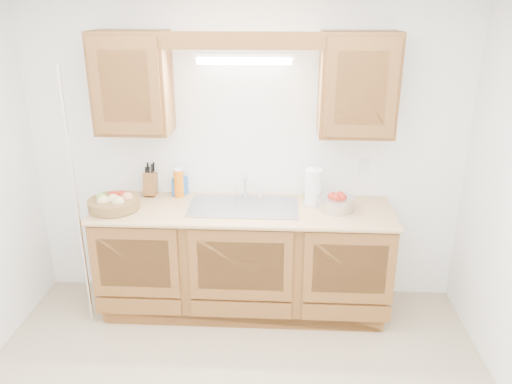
# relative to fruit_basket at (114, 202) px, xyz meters

# --- Properties ---
(room) EXTENTS (3.52, 3.50, 2.50)m
(room) POSITION_rel_fruit_basket_xyz_m (0.99, -1.12, 0.30)
(room) COLOR tan
(room) RESTS_ON ground
(base_cabinets) EXTENTS (2.20, 0.60, 0.86)m
(base_cabinets) POSITION_rel_fruit_basket_xyz_m (0.99, 0.08, -0.51)
(base_cabinets) COLOR brown
(base_cabinets) RESTS_ON ground
(countertop) EXTENTS (2.30, 0.63, 0.04)m
(countertop) POSITION_rel_fruit_basket_xyz_m (0.99, 0.07, -0.07)
(countertop) COLOR tan
(countertop) RESTS_ON base_cabinets
(upper_cabinet_left) EXTENTS (0.55, 0.33, 0.75)m
(upper_cabinet_left) POSITION_rel_fruit_basket_xyz_m (0.16, 0.22, 0.87)
(upper_cabinet_left) COLOR brown
(upper_cabinet_left) RESTS_ON room
(upper_cabinet_right) EXTENTS (0.55, 0.33, 0.75)m
(upper_cabinet_right) POSITION_rel_fruit_basket_xyz_m (1.82, 0.22, 0.87)
(upper_cabinet_right) COLOR brown
(upper_cabinet_right) RESTS_ON room
(valance) EXTENTS (2.20, 0.05, 0.12)m
(valance) POSITION_rel_fruit_basket_xyz_m (0.99, 0.07, 1.19)
(valance) COLOR brown
(valance) RESTS_ON room
(fluorescent_fixture) EXTENTS (0.76, 0.08, 0.08)m
(fluorescent_fixture) POSITION_rel_fruit_basket_xyz_m (0.99, 0.30, 1.04)
(fluorescent_fixture) COLOR white
(fluorescent_fixture) RESTS_ON room
(sink) EXTENTS (0.84, 0.46, 0.36)m
(sink) POSITION_rel_fruit_basket_xyz_m (0.99, 0.09, -0.13)
(sink) COLOR #9E9EA3
(sink) RESTS_ON countertop
(wire_shelf_pole) EXTENTS (0.03, 0.03, 2.00)m
(wire_shelf_pole) POSITION_rel_fruit_basket_xyz_m (-0.21, -0.18, 0.05)
(wire_shelf_pole) COLOR silver
(wire_shelf_pole) RESTS_ON ground
(outlet_plate) EXTENTS (0.08, 0.01, 0.12)m
(outlet_plate) POSITION_rel_fruit_basket_xyz_m (1.94, 0.38, 0.20)
(outlet_plate) COLOR white
(outlet_plate) RESTS_ON room
(fruit_basket) EXTENTS (0.46, 0.46, 0.12)m
(fruit_basket) POSITION_rel_fruit_basket_xyz_m (0.00, 0.00, 0.00)
(fruit_basket) COLOR olive
(fruit_basket) RESTS_ON countertop
(knife_block) EXTENTS (0.10, 0.16, 0.28)m
(knife_block) POSITION_rel_fruit_basket_xyz_m (0.21, 0.31, 0.05)
(knife_block) COLOR brown
(knife_block) RESTS_ON countertop
(orange_canister) EXTENTS (0.10, 0.10, 0.24)m
(orange_canister) POSITION_rel_fruit_basket_xyz_m (0.45, 0.29, 0.07)
(orange_canister) COLOR orange
(orange_canister) RESTS_ON countertop
(soap_bottle) EXTENTS (0.12, 0.13, 0.22)m
(soap_bottle) POSITION_rel_fruit_basket_xyz_m (0.45, 0.32, 0.06)
(soap_bottle) COLOR #245EB5
(soap_bottle) RESTS_ON countertop
(sponge) EXTENTS (0.14, 0.10, 0.03)m
(sponge) POSITION_rel_fruit_basket_xyz_m (1.53, 0.32, -0.04)
(sponge) COLOR #CC333F
(sponge) RESTS_ON countertop
(paper_towel) EXTENTS (0.17, 0.17, 0.34)m
(paper_towel) POSITION_rel_fruit_basket_xyz_m (1.53, 0.18, 0.09)
(paper_towel) COLOR silver
(paper_towel) RESTS_ON countertop
(apple_bowl) EXTENTS (0.33, 0.33, 0.14)m
(apple_bowl) POSITION_rel_fruit_basket_xyz_m (1.70, 0.08, 0.01)
(apple_bowl) COLOR silver
(apple_bowl) RESTS_ON countertop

